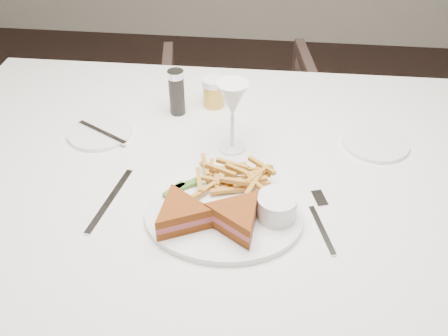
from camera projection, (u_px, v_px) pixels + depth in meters
table at (226, 277)px, 1.37m from camera, size 1.49×1.00×0.75m
chair_far at (239, 124)px, 2.06m from camera, size 0.69×0.66×0.63m
table_setting at (224, 174)px, 1.06m from camera, size 0.84×0.63×0.18m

